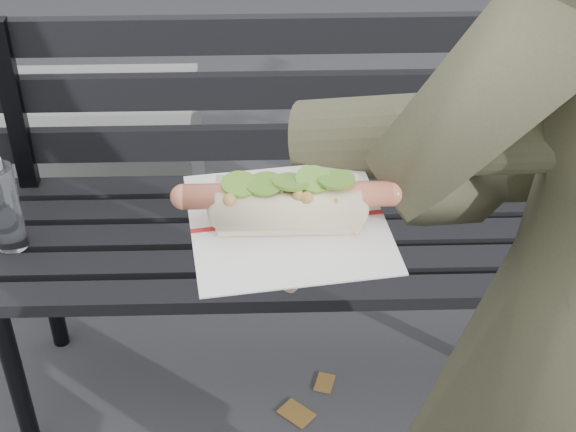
{
  "coord_description": "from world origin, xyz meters",
  "views": [
    {
      "loc": [
        -0.13,
        -0.62,
        1.62
      ],
      "look_at": [
        -0.11,
        0.06,
        1.11
      ],
      "focal_mm": 55.0,
      "sensor_mm": 36.0,
      "label": 1
    }
  ],
  "objects": [
    {
      "name": "park_bench",
      "position": [
        -0.01,
        0.9,
        0.52
      ],
      "size": [
        1.5,
        0.44,
        0.88
      ],
      "color": "black",
      "rests_on": "ground"
    },
    {
      "name": "held_hotdog",
      "position": [
        0.08,
        0.12,
        1.14
      ],
      "size": [
        0.62,
        0.3,
        0.2
      ],
      "color": "#4A4831"
    }
  ]
}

